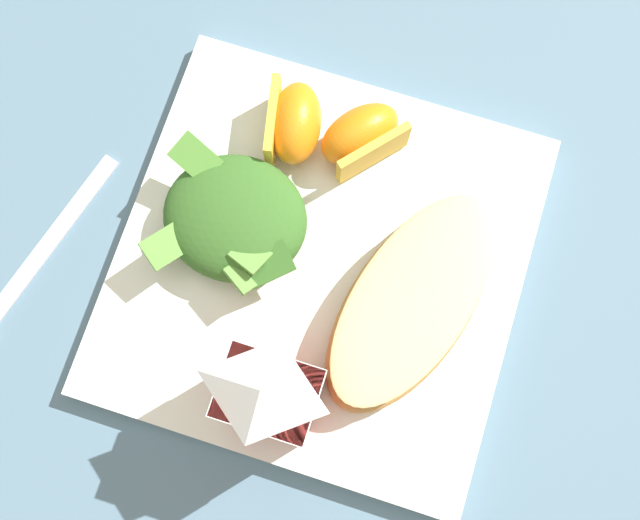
% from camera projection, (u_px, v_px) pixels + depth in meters
% --- Properties ---
extents(ground, '(3.00, 3.00, 0.00)m').
position_uv_depth(ground, '(320.00, 268.00, 0.54)').
color(ground, slate).
extents(white_plate, '(0.28, 0.28, 0.02)m').
position_uv_depth(white_plate, '(320.00, 265.00, 0.54)').
color(white_plate, white).
rests_on(white_plate, ground).
extents(cheesy_pizza_bread, '(0.12, 0.19, 0.04)m').
position_uv_depth(cheesy_pizza_bread, '(411.00, 301.00, 0.50)').
color(cheesy_pizza_bread, '#B77F42').
rests_on(cheesy_pizza_bread, white_plate).
extents(green_salad_pile, '(0.11, 0.10, 0.04)m').
position_uv_depth(green_salad_pile, '(235.00, 218.00, 0.51)').
color(green_salad_pile, '#336023').
rests_on(green_salad_pile, white_plate).
extents(milk_carton, '(0.06, 0.05, 0.11)m').
position_uv_depth(milk_carton, '(267.00, 394.00, 0.45)').
color(milk_carton, '#B7332D').
rests_on(milk_carton, white_plate).
extents(orange_wedge_front, '(0.07, 0.07, 0.04)m').
position_uv_depth(orange_wedge_front, '(362.00, 137.00, 0.53)').
color(orange_wedge_front, orange).
rests_on(orange_wedge_front, white_plate).
extents(orange_wedge_middle, '(0.05, 0.07, 0.04)m').
position_uv_depth(orange_wedge_middle, '(293.00, 123.00, 0.53)').
color(orange_wedge_middle, orange).
rests_on(orange_wedge_middle, white_plate).
extents(metal_fork, '(0.07, 0.19, 0.01)m').
position_uv_depth(metal_fork, '(20.00, 280.00, 0.54)').
color(metal_fork, silver).
rests_on(metal_fork, ground).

